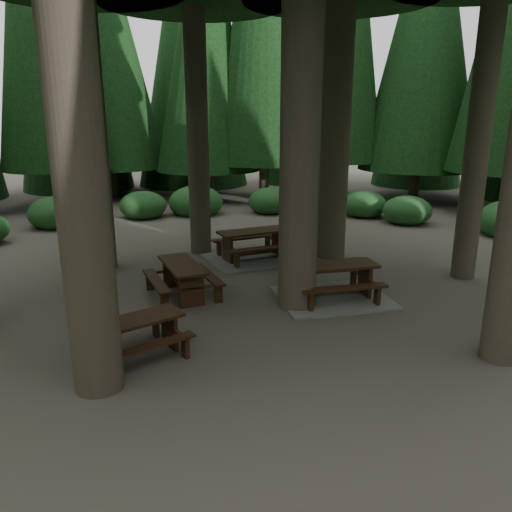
{
  "coord_description": "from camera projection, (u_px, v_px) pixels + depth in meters",
  "views": [
    {
      "loc": [
        -0.82,
        -10.16,
        4.14
      ],
      "look_at": [
        -0.09,
        0.5,
        1.1
      ],
      "focal_mm": 35.0,
      "sensor_mm": 36.0,
      "label": 1
    }
  ],
  "objects": [
    {
      "name": "ground",
      "position": [
        262.0,
        310.0,
        10.94
      ],
      "size": [
        80.0,
        80.0,
        0.0
      ],
      "primitive_type": "plane",
      "color": "#554B45",
      "rests_on": "ground"
    },
    {
      "name": "picnic_table_b",
      "position": [
        182.0,
        275.0,
        11.65
      ],
      "size": [
        2.03,
        2.25,
        0.8
      ],
      "rotation": [
        0.0,
        0.0,
        1.91
      ],
      "color": "black",
      "rests_on": "ground"
    },
    {
      "name": "picnic_table_c",
      "position": [
        253.0,
        249.0,
        14.69
      ],
      "size": [
        3.2,
        2.95,
        0.88
      ],
      "rotation": [
        0.0,
        0.0,
        0.37
      ],
      "color": "gray",
      "rests_on": "ground"
    },
    {
      "name": "shrub_ring",
      "position": [
        289.0,
        281.0,
        11.6
      ],
      "size": [
        23.86,
        24.64,
        1.49
      ],
      "color": "#1C5229",
      "rests_on": "ground"
    },
    {
      "name": "picnic_table_e",
      "position": [
        135.0,
        332.0,
        8.71
      ],
      "size": [
        2.14,
        2.06,
        0.73
      ],
      "rotation": [
        0.0,
        0.0,
        0.6
      ],
      "color": "black",
      "rests_on": "ground"
    },
    {
      "name": "picnic_table_a",
      "position": [
        333.0,
        287.0,
        11.54
      ],
      "size": [
        2.8,
        2.44,
        0.85
      ],
      "rotation": [
        0.0,
        0.0,
        0.16
      ],
      "color": "gray",
      "rests_on": "ground"
    }
  ]
}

